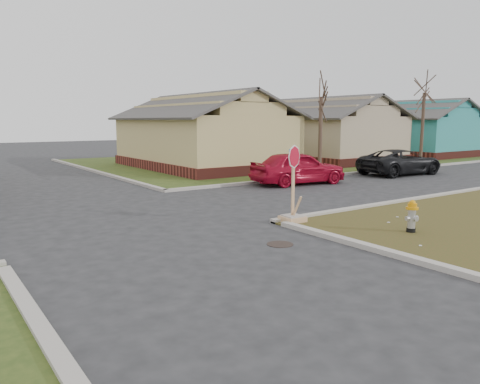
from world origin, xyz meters
TOP-DOWN VIEW (x-y plane):
  - ground at (0.00, 0.00)m, footprint 120.00×120.00m
  - verge_far_right at (22.00, 18.00)m, footprint 37.00×19.00m
  - curbs at (0.00, 5.00)m, footprint 80.00×40.00m
  - manhole at (2.20, -0.50)m, footprint 0.64×0.64m
  - side_house_yellow at (10.00, 16.50)m, footprint 7.60×11.60m
  - side_house_tan at (20.00, 16.50)m, footprint 7.60×11.60m
  - side_house_teal at (30.00, 16.50)m, footprint 7.60×11.60m
  - tree_mid_right at (14.00, 10.20)m, footprint 0.22×0.22m
  - tree_far_right at (24.00, 10.50)m, footprint 0.22×0.22m
  - fire_hydrant at (5.71, -1.64)m, footprint 0.32×0.32m
  - stop_sign at (4.01, 1.11)m, footprint 0.63×0.61m
  - red_sedan at (9.78, 7.33)m, footprint 4.74×2.44m
  - dark_pickup at (17.03, 7.05)m, footprint 5.11×2.61m

SIDE VIEW (x-z plane):
  - ground at x=0.00m, z-range 0.00..0.00m
  - curbs at x=0.00m, z-range -0.06..0.06m
  - manhole at x=2.20m, z-range 0.00..0.01m
  - verge_far_right at x=22.00m, z-range 0.00..0.05m
  - fire_hydrant at x=5.71m, z-range 0.09..0.95m
  - stop_sign at x=4.01m, z-range -0.58..1.64m
  - dark_pickup at x=17.03m, z-range 0.00..1.38m
  - red_sedan at x=9.78m, z-range 0.00..1.54m
  - tree_mid_right at x=14.00m, z-range 0.05..4.25m
  - side_house_yellow at x=10.00m, z-range -0.16..4.54m
  - side_house_tan at x=20.00m, z-range -0.16..4.54m
  - side_house_teal at x=30.00m, z-range -0.16..4.54m
  - tree_far_right at x=24.00m, z-range 0.05..4.81m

